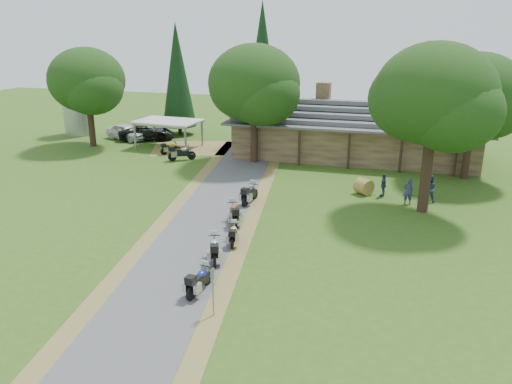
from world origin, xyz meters
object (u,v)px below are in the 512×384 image
(motorcycle_row_c, at_px, (233,233))
(motorcycle_carport_a, at_px, (170,148))
(car_white_sedan, at_px, (126,130))
(motorcycle_carport_b, at_px, (182,152))
(hay_bale, at_px, (364,187))
(motorcycle_row_d, at_px, (234,212))
(motorcycle_row_e, at_px, (250,193))
(lodge, at_px, (355,128))
(motorcycle_row_b, at_px, (214,248))
(carport, at_px, (169,134))
(motorcycle_row_a, at_px, (200,279))
(car_dark_suv, at_px, (146,129))
(silo, at_px, (78,104))

(motorcycle_row_c, distance_m, motorcycle_carport_a, 20.56)
(car_white_sedan, distance_m, motorcycle_carport_b, 10.62)
(hay_bale, bearing_deg, motorcycle_row_d, -132.22)
(motorcycle_row_c, distance_m, motorcycle_row_e, 6.42)
(lodge, height_order, motorcycle_row_e, lodge)
(lodge, relative_size, motorcycle_row_c, 12.76)
(motorcycle_row_b, height_order, motorcycle_row_c, motorcycle_row_b)
(motorcycle_row_d, bearing_deg, hay_bale, -67.45)
(carport, distance_m, motorcycle_carport_b, 5.29)
(hay_bale, bearing_deg, motorcycle_row_b, -116.71)
(motorcycle_row_a, xyz_separation_m, motorcycle_row_d, (-1.08, 7.91, 0.05))
(motorcycle_row_c, bearing_deg, motorcycle_row_a, 169.43)
(motorcycle_carport_a, xyz_separation_m, motorcycle_carport_b, (1.91, -1.81, 0.13))
(motorcycle_row_b, distance_m, motorcycle_row_e, 8.53)
(car_dark_suv, relative_size, motorcycle_row_e, 2.96)
(motorcycle_row_c, height_order, motorcycle_carport_b, motorcycle_carport_b)
(motorcycle_row_c, relative_size, hay_bale, 1.57)
(motorcycle_row_d, relative_size, motorcycle_carport_a, 1.15)
(motorcycle_carport_b, distance_m, hay_bale, 16.40)
(car_dark_suv, distance_m, motorcycle_row_a, 31.73)
(motorcycle_row_e, relative_size, motorcycle_carport_a, 1.17)
(silo, xyz_separation_m, motorcycle_row_a, (24.79, -27.65, -2.54))
(motorcycle_row_a, bearing_deg, car_white_sedan, 43.48)
(motorcycle_row_b, height_order, hay_bale, motorcycle_row_b)
(motorcycle_row_a, bearing_deg, lodge, -0.41)
(carport, height_order, motorcycle_carport_b, carport)
(lodge, relative_size, motorcycle_row_a, 11.82)
(carport, xyz_separation_m, motorcycle_carport_a, (1.25, -2.39, -0.69))
(motorcycle_carport_a, bearing_deg, car_dark_suv, 83.69)
(car_white_sedan, xyz_separation_m, motorcycle_row_e, (17.40, -14.89, -0.33))
(motorcycle_row_a, bearing_deg, motorcycle_carport_a, 36.35)
(motorcycle_row_d, bearing_deg, motorcycle_carport_b, 9.93)
(motorcycle_row_a, height_order, motorcycle_row_e, motorcycle_row_e)
(motorcycle_row_d, relative_size, motorcycle_carport_b, 0.94)
(motorcycle_row_d, xyz_separation_m, motorcycle_carport_a, (-10.71, 14.32, -0.09))
(silo, xyz_separation_m, motorcycle_row_c, (24.57, -22.41, -2.58))
(lodge, bearing_deg, car_dark_suv, 177.37)
(carport, bearing_deg, hay_bale, -21.71)
(motorcycle_carport_a, bearing_deg, motorcycle_row_a, -113.76)
(motorcycle_row_a, bearing_deg, carport, 36.31)
(motorcycle_row_e, distance_m, motorcycle_carport_a, 15.02)
(car_white_sedan, bearing_deg, silo, 99.28)
(car_white_sedan, relative_size, car_dark_suv, 1.02)
(motorcycle_row_a, bearing_deg, motorcycle_row_b, 17.11)
(car_white_sedan, xyz_separation_m, motorcycle_carport_b, (8.71, -6.06, -0.29))
(silo, distance_m, motorcycle_row_a, 37.23)
(car_white_sedan, height_order, motorcycle_row_c, car_white_sedan)
(motorcycle_row_b, relative_size, motorcycle_carport_a, 1.12)
(lodge, distance_m, motorcycle_row_a, 26.43)
(motorcycle_row_c, bearing_deg, lodge, -24.54)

